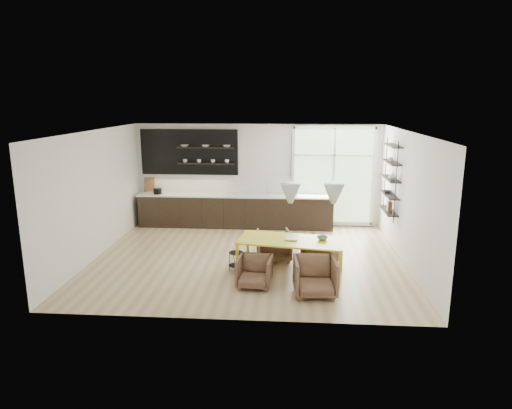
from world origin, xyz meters
The scene contains 11 objects.
room centered at (0.58, 1.10, 1.46)m, with size 7.02×6.01×2.91m.
kitchen_run centered at (-0.70, 2.69, 0.60)m, with size 5.54×0.69×2.75m.
right_shelving centered at (3.36, 1.17, 1.65)m, with size 0.26×1.22×1.90m.
dining_table centered at (0.97, -0.97, 0.73)m, with size 2.26×1.28×0.78m.
armchair_back_left centered at (0.60, -0.03, 0.34)m, with size 0.73×0.75×0.68m, color brown.
armchair_back_right centered at (1.64, -0.28, 0.32)m, with size 0.69×0.71×0.65m, color brown.
armchair_front_left centered at (0.27, -1.58, 0.30)m, with size 0.65×0.67×0.61m, color brown.
armchair_front_right centered at (1.43, -1.89, 0.36)m, with size 0.76×0.79×0.71m, color brown.
wire_stool centered at (-0.19, -0.76, 0.26)m, with size 0.32×0.32×0.41m.
table_book centered at (0.86, -0.90, 0.80)m, with size 0.25×0.34×0.03m, color white.
table_bowl centered at (1.61, -0.92, 0.81)m, with size 0.21×0.21×0.07m, color #52835D.
Camera 1 is at (0.92, -9.90, 3.58)m, focal length 32.00 mm.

